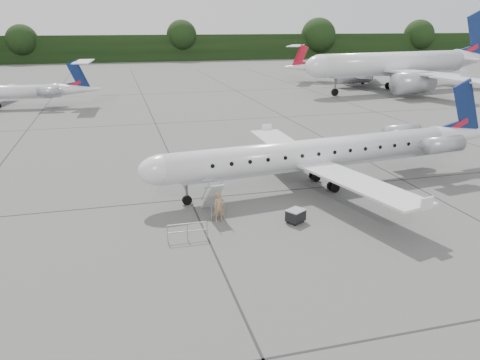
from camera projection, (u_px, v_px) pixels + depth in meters
name	position (u px, v px, depth m)	size (l,w,h in m)	color
ground	(312.00, 224.00, 28.02)	(320.00, 320.00, 0.00)	#595A57
treeline	(147.00, 48.00, 145.84)	(260.00, 4.00, 8.00)	black
main_regional_jet	(314.00, 139.00, 33.21)	(28.09, 20.22, 7.20)	silver
airstair	(213.00, 197.00, 29.21)	(0.85, 2.16, 2.26)	silver
passenger	(219.00, 207.00, 28.19)	(0.68, 0.44, 1.86)	#977452
safety_railing	(187.00, 232.00, 25.82)	(2.20, 0.08, 1.00)	#989BA0
baggage_cart	(296.00, 216.00, 28.16)	(1.02, 0.82, 0.88)	black
bg_narrowbody	(395.00, 52.00, 80.01)	(37.59, 27.07, 13.49)	silver
bg_regional_right	(370.00, 65.00, 92.36)	(27.80, 20.02, 7.29)	silver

